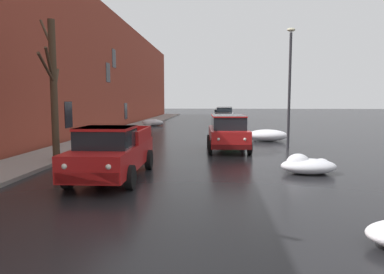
{
  "coord_description": "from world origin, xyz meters",
  "views": [
    {
      "loc": [
        1.21,
        -3.98,
        2.6
      ],
      "look_at": [
        0.24,
        10.35,
        1.09
      ],
      "focal_mm": 33.31,
      "sensor_mm": 36.0,
      "label": 1
    }
  ],
  "objects_px": {
    "street_lamp_post": "(290,82)",
    "sedan_white_at_far_intersection": "(221,114)",
    "suv_red_parked_kerbside_close": "(228,131)",
    "suv_silver_queued_behind_truck": "(225,114)",
    "sedan_green_parked_kerbside_mid": "(229,125)",
    "bare_tree_second_along_sidewalk": "(53,87)",
    "sedan_grey_parked_far_down_block": "(223,119)",
    "pickup_truck_red_approaching_near_lane": "(112,152)"
  },
  "relations": [
    {
      "from": "street_lamp_post",
      "to": "sedan_white_at_far_intersection",
      "type": "bearing_deg",
      "value": 96.96
    },
    {
      "from": "sedan_white_at_far_intersection",
      "to": "suv_red_parked_kerbside_close",
      "type": "bearing_deg",
      "value": -90.08
    },
    {
      "from": "suv_silver_queued_behind_truck",
      "to": "sedan_white_at_far_intersection",
      "type": "height_order",
      "value": "suv_silver_queued_behind_truck"
    },
    {
      "from": "suv_silver_queued_behind_truck",
      "to": "sedan_white_at_far_intersection",
      "type": "xyz_separation_m",
      "value": [
        -0.31,
        6.85,
        -0.24
      ]
    },
    {
      "from": "suv_red_parked_kerbside_close",
      "to": "sedan_white_at_far_intersection",
      "type": "bearing_deg",
      "value": 89.92
    },
    {
      "from": "sedan_green_parked_kerbside_mid",
      "to": "suv_silver_queued_behind_truck",
      "type": "height_order",
      "value": "suv_silver_queued_behind_truck"
    },
    {
      "from": "bare_tree_second_along_sidewalk",
      "to": "sedan_grey_parked_far_down_block",
      "type": "height_order",
      "value": "bare_tree_second_along_sidewalk"
    },
    {
      "from": "suv_red_parked_kerbside_close",
      "to": "sedan_green_parked_kerbside_mid",
      "type": "height_order",
      "value": "suv_red_parked_kerbside_close"
    },
    {
      "from": "sedan_grey_parked_far_down_block",
      "to": "sedan_white_at_far_intersection",
      "type": "relative_size",
      "value": 0.93
    },
    {
      "from": "pickup_truck_red_approaching_near_lane",
      "to": "sedan_green_parked_kerbside_mid",
      "type": "distance_m",
      "value": 15.23
    },
    {
      "from": "street_lamp_post",
      "to": "sedan_grey_parked_far_down_block",
      "type": "bearing_deg",
      "value": 103.05
    },
    {
      "from": "bare_tree_second_along_sidewalk",
      "to": "suv_silver_queued_behind_truck",
      "type": "relative_size",
      "value": 1.28
    },
    {
      "from": "pickup_truck_red_approaching_near_lane",
      "to": "sedan_white_at_far_intersection",
      "type": "height_order",
      "value": "pickup_truck_red_approaching_near_lane"
    },
    {
      "from": "sedan_grey_parked_far_down_block",
      "to": "sedan_green_parked_kerbside_mid",
      "type": "bearing_deg",
      "value": -87.31
    },
    {
      "from": "bare_tree_second_along_sidewalk",
      "to": "suv_red_parked_kerbside_close",
      "type": "xyz_separation_m",
      "value": [
        7.23,
        4.03,
        -2.12
      ]
    },
    {
      "from": "pickup_truck_red_approaching_near_lane",
      "to": "suv_silver_queued_behind_truck",
      "type": "height_order",
      "value": "suv_silver_queued_behind_truck"
    },
    {
      "from": "sedan_grey_parked_far_down_block",
      "to": "street_lamp_post",
      "type": "distance_m",
      "value": 14.83
    },
    {
      "from": "pickup_truck_red_approaching_near_lane",
      "to": "sedan_white_at_far_intersection",
      "type": "bearing_deg",
      "value": 83.35
    },
    {
      "from": "bare_tree_second_along_sidewalk",
      "to": "street_lamp_post",
      "type": "relative_size",
      "value": 0.96
    },
    {
      "from": "suv_red_parked_kerbside_close",
      "to": "street_lamp_post",
      "type": "height_order",
      "value": "street_lamp_post"
    },
    {
      "from": "pickup_truck_red_approaching_near_lane",
      "to": "sedan_grey_parked_far_down_block",
      "type": "distance_m",
      "value": 22.65
    },
    {
      "from": "suv_silver_queued_behind_truck",
      "to": "street_lamp_post",
      "type": "relative_size",
      "value": 0.75
    },
    {
      "from": "pickup_truck_red_approaching_near_lane",
      "to": "sedan_white_at_far_intersection",
      "type": "xyz_separation_m",
      "value": [
        4.06,
        34.85,
        -0.13
      ]
    },
    {
      "from": "bare_tree_second_along_sidewalk",
      "to": "sedan_white_at_far_intersection",
      "type": "height_order",
      "value": "bare_tree_second_along_sidewalk"
    },
    {
      "from": "pickup_truck_red_approaching_near_lane",
      "to": "suv_silver_queued_behind_truck",
      "type": "relative_size",
      "value": 1.1
    },
    {
      "from": "suv_red_parked_kerbside_close",
      "to": "street_lamp_post",
      "type": "xyz_separation_m",
      "value": [
        3.31,
        1.28,
        2.55
      ]
    },
    {
      "from": "street_lamp_post",
      "to": "suv_red_parked_kerbside_close",
      "type": "bearing_deg",
      "value": -158.81
    },
    {
      "from": "pickup_truck_red_approaching_near_lane",
      "to": "suv_red_parked_kerbside_close",
      "type": "bearing_deg",
      "value": 59.42
    },
    {
      "from": "sedan_white_at_far_intersection",
      "to": "street_lamp_post",
      "type": "distance_m",
      "value": 27.1
    },
    {
      "from": "suv_silver_queued_behind_truck",
      "to": "sedan_white_at_far_intersection",
      "type": "relative_size",
      "value": 1.08
    },
    {
      "from": "pickup_truck_red_approaching_near_lane",
      "to": "sedan_grey_parked_far_down_block",
      "type": "bearing_deg",
      "value": 79.72
    },
    {
      "from": "suv_red_parked_kerbside_close",
      "to": "sedan_white_at_far_intersection",
      "type": "xyz_separation_m",
      "value": [
        0.04,
        28.04,
        -0.23
      ]
    },
    {
      "from": "sedan_grey_parked_far_down_block",
      "to": "suv_silver_queued_behind_truck",
      "type": "bearing_deg",
      "value": 86.66
    },
    {
      "from": "suv_red_parked_kerbside_close",
      "to": "sedan_white_at_far_intersection",
      "type": "relative_size",
      "value": 1.0
    },
    {
      "from": "sedan_white_at_far_intersection",
      "to": "street_lamp_post",
      "type": "bearing_deg",
      "value": -83.04
    },
    {
      "from": "street_lamp_post",
      "to": "bare_tree_second_along_sidewalk",
      "type": "bearing_deg",
      "value": -153.23
    },
    {
      "from": "sedan_white_at_far_intersection",
      "to": "pickup_truck_red_approaching_near_lane",
      "type": "bearing_deg",
      "value": -96.65
    },
    {
      "from": "bare_tree_second_along_sidewalk",
      "to": "suv_silver_queued_behind_truck",
      "type": "distance_m",
      "value": 26.43
    },
    {
      "from": "sedan_green_parked_kerbside_mid",
      "to": "sedan_white_at_far_intersection",
      "type": "height_order",
      "value": "same"
    },
    {
      "from": "sedan_green_parked_kerbside_mid",
      "to": "sedan_white_at_far_intersection",
      "type": "bearing_deg",
      "value": 90.97
    },
    {
      "from": "sedan_grey_parked_far_down_block",
      "to": "sedan_white_at_far_intersection",
      "type": "xyz_separation_m",
      "value": [
        0.02,
        12.57,
        0.0
      ]
    },
    {
      "from": "suv_silver_queued_behind_truck",
      "to": "bare_tree_second_along_sidewalk",
      "type": "bearing_deg",
      "value": -106.72
    }
  ]
}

